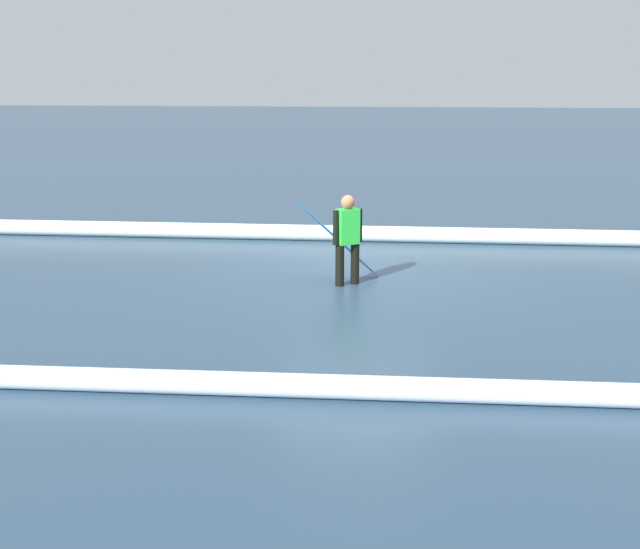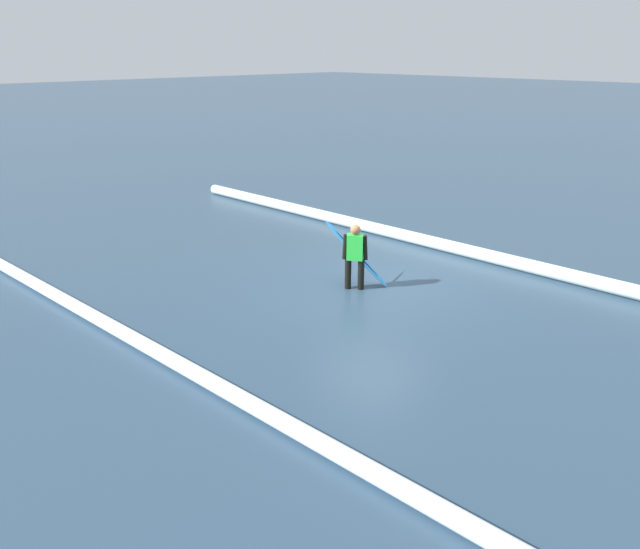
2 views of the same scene
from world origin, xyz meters
name	(u,v)px [view 1 (image 1 of 2)]	position (x,y,z in m)	size (l,w,h in m)	color
ground_plane	(356,276)	(0.00, 0.00, 0.00)	(185.40, 185.40, 0.00)	#2C445A
surfer	(348,235)	(0.08, 0.56, 0.80)	(0.43, 0.39, 1.44)	black
surfboard	(337,239)	(0.28, 0.29, 0.68)	(1.45, 0.90, 1.39)	#268CE5
wave_crest_foreground	(272,232)	(2.02, -2.88, 0.16)	(0.32, 0.32, 15.48)	white
wave_crest_midground	(478,391)	(-1.75, 5.07, 0.13)	(0.25, 0.25, 22.82)	white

